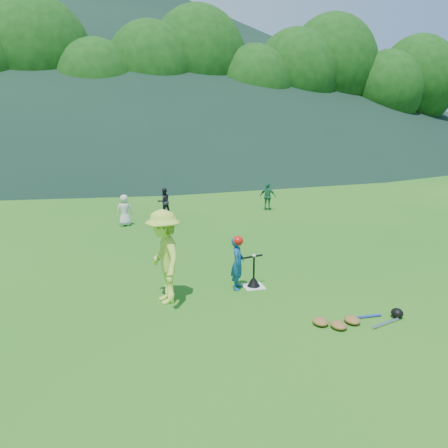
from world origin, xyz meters
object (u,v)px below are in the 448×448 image
fielder_a (125,210)px  batting_tee (254,281)px  batter_child (238,263)px  home_plate (254,286)px  fielder_c (268,196)px  equipment_pile (353,320)px  fielder_b (164,202)px  adult_coach (164,257)px

fielder_a → batting_tee: fielder_a is taller
batting_tee → batter_child: bearing=179.6°
home_plate → batting_tee: size_ratio=0.66×
fielder_c → equipment_pile: fielder_c is taller
equipment_pile → fielder_b: bearing=100.7°
batter_child → equipment_pile: bearing=-119.5°
fielder_b → batting_tee: 8.46m
adult_coach → fielder_a: bearing=177.1°
adult_coach → fielder_a: 7.21m
fielder_c → fielder_b: bearing=33.1°
fielder_a → equipment_pile: size_ratio=0.63×
batter_child → equipment_pile: 2.77m
fielder_c → fielder_a: bearing=48.0°
adult_coach → equipment_pile: 3.85m
batter_child → fielder_c: bearing=0.7°
batter_child → fielder_b: size_ratio=1.09×
batter_child → adult_coach: (-1.66, -0.29, 0.37)m
fielder_c → batting_tee: (-3.52, -8.23, -0.45)m
home_plate → batting_tee: bearing=0.0°
home_plate → fielder_a: bearing=109.7°
fielder_a → equipment_pile: 9.84m
adult_coach → equipment_pile: size_ratio=1.08×
adult_coach → batting_tee: (2.04, 0.29, -0.84)m
adult_coach → home_plate: bearing=91.8°
batter_child → fielder_a: (-2.08, 6.90, -0.03)m
adult_coach → fielder_a: (-0.43, 7.19, -0.40)m
adult_coach → fielder_b: adult_coach is taller
fielder_b → fielder_c: 4.37m
fielder_b → fielder_c: fielder_c is taller
fielder_b → home_plate: bearing=80.1°
home_plate → adult_coach: size_ratio=0.23×
fielder_b → batting_tee: size_ratio=1.60×
fielder_c → batting_tee: fielder_c is taller
fielder_c → equipment_pile: 10.75m
batter_child → fielder_a: size_ratio=1.05×
fielder_c → batting_tee: bearing=102.3°
batter_child → batting_tee: 0.60m
fielder_b → batting_tee: bearing=80.1°
equipment_pile → batting_tee: bearing=117.3°
fielder_a → equipment_pile: bearing=106.4°
batting_tee → fielder_b: bearing=95.8°
fielder_b → equipment_pile: bearing=85.0°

